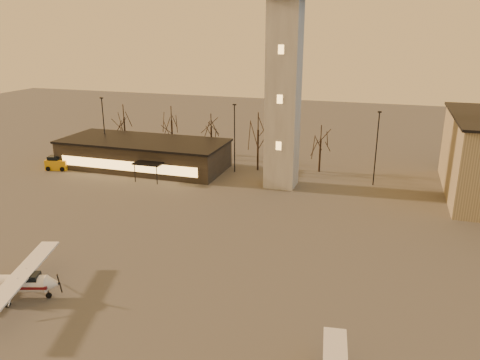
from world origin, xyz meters
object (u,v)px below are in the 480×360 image
(cessna_rear, at_px, (19,286))
(terminal, at_px, (144,154))
(control_tower, at_px, (284,63))
(service_cart, at_px, (57,164))

(cessna_rear, bearing_deg, terminal, 86.03)
(control_tower, bearing_deg, service_cart, -174.95)
(control_tower, distance_m, cessna_rear, 39.42)
(terminal, height_order, cessna_rear, terminal)
(control_tower, relative_size, terminal, 1.28)
(service_cart, bearing_deg, terminal, 10.27)
(terminal, distance_m, service_cart, 13.13)
(service_cart, bearing_deg, control_tower, -7.16)
(control_tower, xyz_separation_m, service_cart, (-34.07, -3.01, -15.52))
(control_tower, height_order, service_cart, control_tower)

